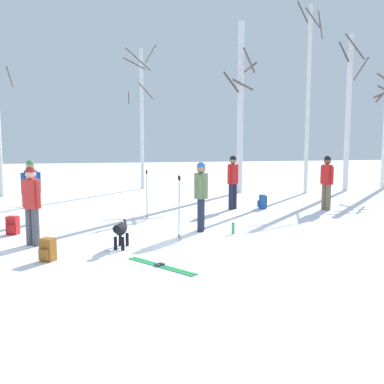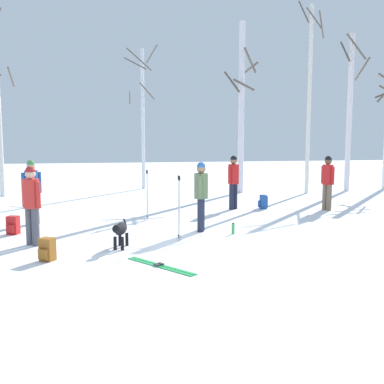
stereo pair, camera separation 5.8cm
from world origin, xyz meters
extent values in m
plane|color=white|center=(0.00, 0.00, 0.00)|extent=(60.00, 60.00, 0.00)
cylinder|color=#1E2338|center=(2.11, 4.99, 0.41)|extent=(0.16, 0.16, 0.82)
cylinder|color=#1E2338|center=(1.97, 4.87, 0.41)|extent=(0.16, 0.16, 0.82)
cylinder|color=red|center=(2.04, 4.93, 1.13)|extent=(0.34, 0.34, 0.62)
sphere|color=#997051|center=(2.04, 4.93, 1.55)|extent=(0.22, 0.22, 0.22)
sphere|color=black|center=(2.04, 4.93, 1.61)|extent=(0.21, 0.21, 0.21)
cylinder|color=red|center=(2.21, 5.06, 1.11)|extent=(0.10, 0.10, 0.56)
cylinder|color=red|center=(1.88, 4.80, 1.11)|extent=(0.10, 0.10, 0.56)
cylinder|color=black|center=(-3.79, 3.43, 0.41)|extent=(0.16, 0.16, 0.82)
cylinder|color=black|center=(-3.95, 3.35, 0.41)|extent=(0.16, 0.16, 0.82)
cylinder|color=#1E478C|center=(-3.87, 3.39, 1.13)|extent=(0.34, 0.34, 0.62)
sphere|color=tan|center=(-3.87, 3.39, 1.55)|extent=(0.22, 0.22, 0.22)
sphere|color=#4C8C4C|center=(-3.87, 3.39, 1.61)|extent=(0.21, 0.21, 0.21)
cylinder|color=#1E478C|center=(-3.68, 3.48, 1.11)|extent=(0.10, 0.10, 0.56)
cylinder|color=#1E478C|center=(-4.06, 3.30, 1.11)|extent=(0.10, 0.10, 0.56)
cylinder|color=#1E2338|center=(0.37, 1.68, 0.41)|extent=(0.16, 0.16, 0.82)
cylinder|color=#1E2338|center=(0.42, 1.85, 0.41)|extent=(0.16, 0.16, 0.82)
cylinder|color=#566B47|center=(0.40, 1.77, 1.13)|extent=(0.34, 0.34, 0.62)
sphere|color=#997051|center=(0.40, 1.77, 1.55)|extent=(0.22, 0.22, 0.22)
sphere|color=#265999|center=(0.40, 1.77, 1.61)|extent=(0.21, 0.21, 0.21)
cylinder|color=#566B47|center=(0.33, 1.57, 1.11)|extent=(0.10, 0.10, 0.56)
cylinder|color=#566B47|center=(0.46, 1.97, 1.11)|extent=(0.10, 0.10, 0.56)
cylinder|color=#72604C|center=(4.95, 4.18, 0.41)|extent=(0.16, 0.16, 0.82)
cylinder|color=#72604C|center=(4.89, 4.35, 0.41)|extent=(0.16, 0.16, 0.82)
cylinder|color=red|center=(4.92, 4.26, 1.13)|extent=(0.34, 0.34, 0.62)
sphere|color=brown|center=(4.92, 4.26, 1.55)|extent=(0.22, 0.22, 0.22)
sphere|color=black|center=(4.92, 4.26, 1.61)|extent=(0.21, 0.21, 0.21)
cylinder|color=red|center=(4.99, 4.07, 1.11)|extent=(0.10, 0.10, 0.56)
cylinder|color=red|center=(4.85, 4.46, 1.11)|extent=(0.10, 0.10, 0.56)
cylinder|color=#4C4C56|center=(-3.39, 0.86, 0.41)|extent=(0.16, 0.16, 0.82)
cylinder|color=#4C4C56|center=(-3.53, 0.97, 0.41)|extent=(0.16, 0.16, 0.82)
cylinder|color=red|center=(-3.46, 0.91, 1.13)|extent=(0.34, 0.34, 0.62)
sphere|color=beige|center=(-3.46, 0.91, 1.55)|extent=(0.22, 0.22, 0.22)
sphere|color=#B22626|center=(-3.46, 0.91, 1.61)|extent=(0.21, 0.21, 0.21)
cylinder|color=red|center=(-3.30, 0.79, 1.11)|extent=(0.10, 0.10, 0.56)
cylinder|color=red|center=(-3.63, 1.04, 1.11)|extent=(0.10, 0.10, 0.56)
ellipsoid|color=black|center=(-1.59, 0.37, 0.41)|extent=(0.37, 0.64, 0.26)
sphere|color=black|center=(-1.68, 0.04, 0.48)|extent=(0.18, 0.18, 0.18)
ellipsoid|color=black|center=(-1.69, -0.02, 0.46)|extent=(0.08, 0.11, 0.06)
cylinder|color=black|center=(-1.49, 0.71, 0.49)|extent=(0.09, 0.19, 0.17)
cylinder|color=black|center=(-1.56, 0.16, 0.14)|extent=(0.07, 0.07, 0.28)
cylinder|color=black|center=(-1.71, 0.20, 0.14)|extent=(0.07, 0.07, 0.28)
cylinder|color=black|center=(-1.46, 0.54, 0.14)|extent=(0.07, 0.07, 0.28)
cylinder|color=black|center=(-1.61, 0.58, 0.14)|extent=(0.07, 0.07, 0.28)
cube|color=green|center=(-0.86, -1.13, 0.01)|extent=(1.07, 1.36, 0.02)
cube|color=#333338|center=(-0.89, -1.09, 0.03)|extent=(0.12, 0.13, 0.03)
cube|color=green|center=(-0.94, -1.19, 0.01)|extent=(1.07, 1.36, 0.02)
cube|color=#333338|center=(-0.97, -1.15, 0.03)|extent=(0.12, 0.13, 0.03)
cylinder|color=#B2B2BC|center=(-0.80, 3.72, 0.64)|extent=(0.02, 0.10, 1.29)
cylinder|color=black|center=(-0.80, 3.72, 1.34)|extent=(0.04, 0.04, 0.10)
cylinder|color=black|center=(-0.80, 3.72, 0.07)|extent=(0.07, 0.07, 0.01)
cylinder|color=#B2B2BC|center=(-0.80, 3.56, 0.64)|extent=(0.02, 0.10, 1.29)
cylinder|color=black|center=(-0.80, 3.56, 1.34)|extent=(0.04, 0.04, 0.10)
cylinder|color=black|center=(-0.80, 3.56, 0.07)|extent=(0.07, 0.07, 0.01)
cylinder|color=#B2B2BC|center=(-0.26, 1.05, 0.68)|extent=(0.02, 0.10, 1.36)
cylinder|color=black|center=(-0.26, 1.05, 1.41)|extent=(0.04, 0.04, 0.10)
cylinder|color=black|center=(-0.26, 1.05, 0.07)|extent=(0.07, 0.07, 0.01)
cylinder|color=#B2B2BC|center=(-0.26, 0.87, 0.68)|extent=(0.02, 0.10, 1.36)
cylinder|color=black|center=(-0.26, 0.87, 1.41)|extent=(0.04, 0.04, 0.10)
cylinder|color=black|center=(-0.26, 0.87, 0.07)|extent=(0.07, 0.07, 0.01)
cube|color=#99591E|center=(-2.98, -0.41, 0.22)|extent=(0.33, 0.31, 0.44)
cube|color=#99591E|center=(-3.05, -0.52, 0.15)|extent=(0.20, 0.15, 0.20)
cube|color=black|center=(-2.98, -0.27, 0.22)|extent=(0.04, 0.04, 0.37)
cube|color=black|center=(-2.86, -0.35, 0.22)|extent=(0.04, 0.04, 0.37)
cube|color=red|center=(-4.13, 2.17, 0.22)|extent=(0.31, 0.27, 0.44)
cube|color=red|center=(-4.17, 2.05, 0.15)|extent=(0.20, 0.12, 0.20)
cube|color=black|center=(-4.16, 2.31, 0.22)|extent=(0.04, 0.03, 0.37)
cube|color=black|center=(-4.02, 2.26, 0.22)|extent=(0.04, 0.03, 0.37)
cube|color=#1E4C99|center=(3.02, 4.86, 0.22)|extent=(0.23, 0.28, 0.44)
cube|color=#1E4C99|center=(2.89, 4.88, 0.15)|extent=(0.08, 0.20, 0.20)
cube|color=black|center=(3.15, 4.92, 0.22)|extent=(0.03, 0.04, 0.37)
cube|color=black|center=(3.13, 4.77, 0.22)|extent=(0.03, 0.04, 0.37)
cylinder|color=green|center=(1.10, 1.30, 0.13)|extent=(0.07, 0.07, 0.25)
cylinder|color=black|center=(1.10, 1.30, 0.26)|extent=(0.05, 0.05, 0.02)
cylinder|color=silver|center=(-5.96, 9.34, 2.56)|extent=(0.18, 0.18, 5.12)
cylinder|color=brown|center=(-5.46, 9.35, 4.52)|extent=(0.08, 1.04, 0.64)
cylinder|color=silver|center=(-0.43, 11.05, 3.00)|extent=(0.15, 0.15, 6.01)
cylinder|color=brown|center=(-0.97, 11.07, 3.96)|extent=(0.09, 1.11, 0.62)
cylinder|color=brown|center=(0.00, 11.24, 5.82)|extent=(0.45, 0.90, 0.66)
cylinder|color=brown|center=(-0.59, 10.55, 5.48)|extent=(1.04, 0.39, 0.97)
cylinder|color=brown|center=(-0.25, 10.73, 4.20)|extent=(0.68, 0.41, 0.68)
cylinder|color=brown|center=(-0.76, 10.61, 5.32)|extent=(0.91, 0.71, 0.58)
cylinder|color=silver|center=(3.39, 8.97, 3.41)|extent=(0.24, 0.24, 6.82)
cylinder|color=brown|center=(3.65, 8.67, 5.26)|extent=(0.70, 0.61, 0.90)
cylinder|color=brown|center=(2.95, 8.79, 4.44)|extent=(0.46, 0.97, 0.92)
cylinder|color=brown|center=(3.37, 8.56, 4.31)|extent=(0.87, 0.14, 0.48)
cylinder|color=brown|center=(3.79, 9.15, 5.02)|extent=(0.45, 0.86, 0.42)
cylinder|color=silver|center=(6.02, 8.37, 3.71)|extent=(0.16, 0.16, 7.42)
cylinder|color=brown|center=(6.32, 8.13, 6.58)|extent=(0.55, 0.68, 0.91)
cylinder|color=brown|center=(5.98, 8.07, 6.81)|extent=(0.65, 0.12, 0.79)
cylinder|color=brown|center=(5.65, 8.31, 7.09)|extent=(0.18, 0.77, 0.99)
cylinder|color=silver|center=(8.00, 8.81, 3.23)|extent=(0.22, 0.22, 6.46)
cylinder|color=brown|center=(8.50, 8.83, 5.06)|extent=(0.11, 1.05, 0.82)
cylinder|color=brown|center=(7.68, 8.77, 5.73)|extent=(0.17, 0.71, 0.91)
cylinder|color=brown|center=(7.96, 8.41, 5.87)|extent=(0.88, 0.16, 1.03)
camera|label=1|loc=(-1.76, -9.33, 2.39)|focal=43.38mm
camera|label=2|loc=(-1.70, -9.34, 2.39)|focal=43.38mm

